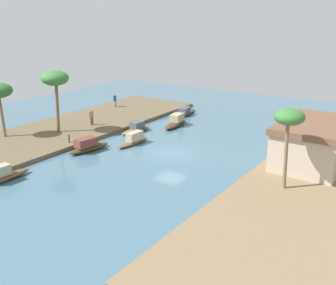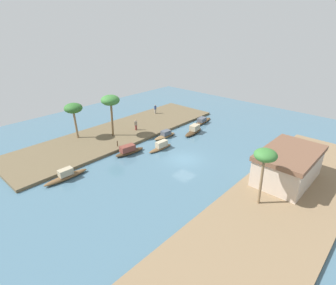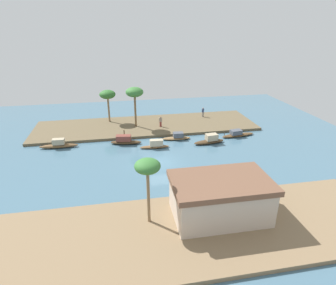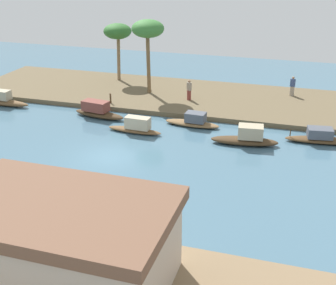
# 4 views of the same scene
# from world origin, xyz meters

# --- Properties ---
(river_water) EXTENTS (62.71, 62.71, 0.00)m
(river_water) POSITION_xyz_m (0.00, 0.00, 0.00)
(river_water) COLOR #476B7F
(river_water) RESTS_ON ground
(riverbank_left) EXTENTS (36.02, 10.15, 0.39)m
(riverbank_left) POSITION_xyz_m (0.00, -13.35, 0.19)
(riverbank_left) COLOR brown
(riverbank_left) RESTS_ON ground
(riverbank_right) EXTENTS (36.02, 10.15, 0.39)m
(riverbank_right) POSITION_xyz_m (0.00, 13.35, 0.19)
(riverbank_right) COLOR #846B4C
(riverbank_right) RESTS_ON ground
(sampan_with_red_awning) EXTENTS (5.27, 1.11, 1.32)m
(sampan_with_red_awning) POSITION_xyz_m (12.97, -7.01, 0.45)
(sampan_with_red_awning) COLOR brown
(sampan_with_red_awning) RESTS_ON river_water
(sampan_upstream_small) EXTENTS (5.47, 1.87, 1.06)m
(sampan_upstream_small) POSITION_xyz_m (-13.09, -6.47, 0.37)
(sampan_upstream_small) COLOR brown
(sampan_upstream_small) RESTS_ON river_water
(sampan_midstream) EXTENTS (4.67, 1.76, 1.38)m
(sampan_midstream) POSITION_xyz_m (-8.09, -4.63, 0.50)
(sampan_midstream) COLOR #47331E
(sampan_midstream) RESTS_ON river_water
(sampan_open_hull) EXTENTS (4.49, 1.76, 1.31)m
(sampan_open_hull) POSITION_xyz_m (3.88, -6.67, 0.52)
(sampan_open_hull) COLOR #47331E
(sampan_open_hull) RESTS_ON river_water
(sampan_downstream_large) EXTENTS (4.14, 1.08, 1.22)m
(sampan_downstream_large) POSITION_xyz_m (-0.17, -4.44, 0.48)
(sampan_downstream_large) COLOR brown
(sampan_downstream_large) RESTS_ON river_water
(sampan_foreground) EXTENTS (4.24, 1.43, 1.08)m
(sampan_foreground) POSITION_xyz_m (-3.78, -6.98, 0.38)
(sampan_foreground) COLOR brown
(sampan_foreground) RESTS_ON river_water
(person_on_near_bank) EXTENTS (0.49, 0.49, 1.73)m
(person_on_near_bank) POSITION_xyz_m (-2.14, -11.98, 1.17)
(person_on_near_bank) COLOR brown
(person_on_near_bank) RESTS_ON riverbank_left
(person_by_mooring) EXTENTS (0.48, 0.48, 1.71)m
(person_by_mooring) POSITION_xyz_m (-10.45, -15.79, 1.10)
(person_by_mooring) COLOR gray
(person_by_mooring) RESTS_ON riverbank_left
(mooring_post) EXTENTS (0.14, 0.14, 0.83)m
(mooring_post) POSITION_xyz_m (3.87, -9.16, 0.80)
(mooring_post) COLOR #4C3823
(mooring_post) RESTS_ON riverbank_left
(palm_tree_left_near) EXTENTS (2.78, 2.78, 6.42)m
(palm_tree_left_near) POSITION_xyz_m (1.79, -12.88, 5.90)
(palm_tree_left_near) COLOR brown
(palm_tree_left_near) RESTS_ON riverbank_left
(palm_tree_left_far) EXTENTS (2.65, 2.65, 5.42)m
(palm_tree_left_far) POSITION_xyz_m (6.03, -16.26, 4.97)
(palm_tree_left_far) COLOR #7F6647
(palm_tree_left_far) RESTS_ON riverbank_left
(palm_tree_right_tall) EXTENTS (2.10, 2.10, 5.82)m
(palm_tree_right_tall) POSITION_xyz_m (2.73, 11.53, 5.46)
(palm_tree_right_tall) COLOR #7F6647
(palm_tree_right_tall) RESTS_ON riverbank_right
(riverside_building) EXTENTS (8.47, 5.34, 3.57)m
(riverside_building) POSITION_xyz_m (-3.41, 11.92, 2.20)
(riverside_building) COLOR #C6B29E
(riverside_building) RESTS_ON riverbank_right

